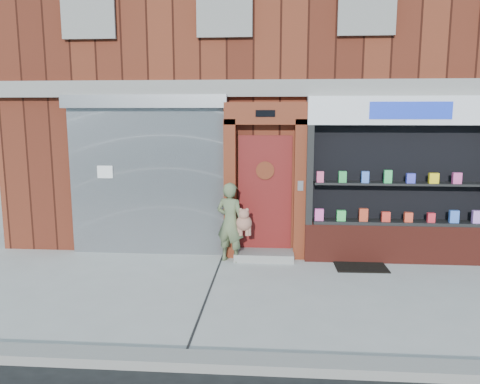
# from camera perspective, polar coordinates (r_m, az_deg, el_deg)

# --- Properties ---
(ground) EXTENTS (80.00, 80.00, 0.00)m
(ground) POSITION_cam_1_polar(r_m,az_deg,el_deg) (7.28, 8.65, -12.27)
(ground) COLOR #9E9E99
(ground) RESTS_ON ground
(curb) EXTENTS (60.00, 0.30, 0.12)m
(curb) POSITION_cam_1_polar(r_m,az_deg,el_deg) (5.32, 10.46, -20.20)
(curb) COLOR gray
(curb) RESTS_ON ground
(building) EXTENTS (12.00, 8.16, 8.00)m
(building) POSITION_cam_1_polar(r_m,az_deg,el_deg) (12.83, 7.08, 15.25)
(building) COLOR #4B1B11
(building) RESTS_ON ground
(shutter_bay) EXTENTS (3.10, 0.30, 3.04)m
(shutter_bay) POSITION_cam_1_polar(r_m,az_deg,el_deg) (9.07, -11.31, 3.15)
(shutter_bay) COLOR gray
(shutter_bay) RESTS_ON ground
(red_door_bay) EXTENTS (1.52, 0.58, 2.90)m
(red_door_bay) POSITION_cam_1_polar(r_m,az_deg,el_deg) (8.70, 3.06, 1.33)
(red_door_bay) COLOR #612210
(red_door_bay) RESTS_ON ground
(pharmacy_bay) EXTENTS (3.50, 0.41, 3.00)m
(pharmacy_bay) POSITION_cam_1_polar(r_m,az_deg,el_deg) (8.96, 19.21, 0.51)
(pharmacy_bay) COLOR maroon
(pharmacy_bay) RESTS_ON ground
(woman) EXTENTS (0.72, 0.52, 1.47)m
(woman) POSITION_cam_1_polar(r_m,az_deg,el_deg) (8.55, -1.01, -3.69)
(woman) COLOR #586643
(woman) RESTS_ON ground
(doormat) EXTENTS (0.91, 0.65, 0.02)m
(doormat) POSITION_cam_1_polar(r_m,az_deg,el_deg) (8.67, 14.50, -8.80)
(doormat) COLOR black
(doormat) RESTS_ON ground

